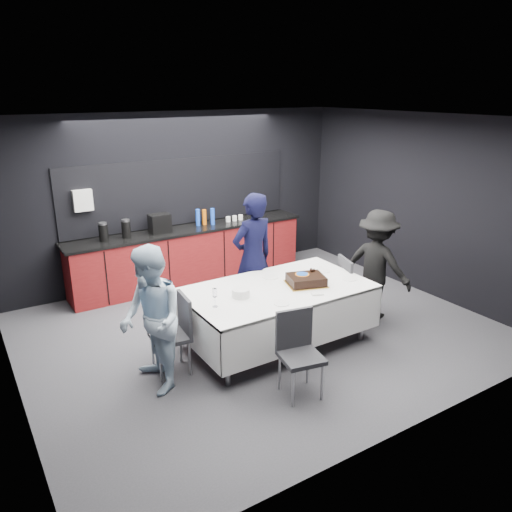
% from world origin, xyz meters
% --- Properties ---
extents(ground, '(6.00, 6.00, 0.00)m').
position_xyz_m(ground, '(0.00, 0.00, 0.00)').
color(ground, '#444449').
rests_on(ground, ground).
extents(room_shell, '(6.04, 5.04, 2.82)m').
position_xyz_m(room_shell, '(0.00, 0.00, 1.86)').
color(room_shell, white).
rests_on(room_shell, ground).
extents(kitchenette, '(4.10, 0.64, 2.05)m').
position_xyz_m(kitchenette, '(-0.02, 2.22, 0.54)').
color(kitchenette, maroon).
rests_on(kitchenette, ground).
extents(party_table, '(2.32, 1.32, 0.78)m').
position_xyz_m(party_table, '(0.00, -0.40, 0.64)').
color(party_table, '#99999E').
rests_on(party_table, ground).
extents(cake_assembly, '(0.57, 0.52, 0.16)m').
position_xyz_m(cake_assembly, '(0.37, -0.51, 0.84)').
color(cake_assembly, gold).
rests_on(cake_assembly, party_table).
extents(plate_stack, '(0.21, 0.21, 0.10)m').
position_xyz_m(plate_stack, '(-0.54, -0.41, 0.83)').
color(plate_stack, white).
rests_on(plate_stack, party_table).
extents(loose_plate_near, '(0.18, 0.18, 0.01)m').
position_xyz_m(loose_plate_near, '(-0.24, -0.84, 0.78)').
color(loose_plate_near, white).
rests_on(loose_plate_near, party_table).
extents(loose_plate_right_a, '(0.20, 0.20, 0.01)m').
position_xyz_m(loose_plate_right_a, '(0.86, -0.25, 0.78)').
color(loose_plate_right_a, white).
rests_on(loose_plate_right_a, party_table).
extents(loose_plate_right_b, '(0.20, 0.20, 0.01)m').
position_xyz_m(loose_plate_right_b, '(0.97, -0.66, 0.78)').
color(loose_plate_right_b, white).
rests_on(loose_plate_right_b, party_table).
extents(loose_plate_far, '(0.21, 0.21, 0.01)m').
position_xyz_m(loose_plate_far, '(0.12, -0.06, 0.78)').
color(loose_plate_far, white).
rests_on(loose_plate_far, party_table).
extents(fork_pile, '(0.16, 0.14, 0.02)m').
position_xyz_m(fork_pile, '(0.28, -0.85, 0.79)').
color(fork_pile, white).
rests_on(fork_pile, party_table).
extents(champagne_flute, '(0.06, 0.06, 0.22)m').
position_xyz_m(champagne_flute, '(-0.93, -0.50, 0.94)').
color(champagne_flute, white).
rests_on(champagne_flute, party_table).
extents(chair_left, '(0.46, 0.46, 0.92)m').
position_xyz_m(chair_left, '(-1.34, -0.32, 0.53)').
color(chair_left, '#2A2A2E').
rests_on(chair_left, ground).
extents(chair_right, '(0.52, 0.52, 0.92)m').
position_xyz_m(chair_right, '(1.28, -0.37, 0.53)').
color(chair_right, '#2A2A2E').
rests_on(chair_right, ground).
extents(chair_near, '(0.49, 0.49, 0.92)m').
position_xyz_m(chair_near, '(-0.42, -1.40, 0.53)').
color(chair_near, '#2A2A2E').
rests_on(chair_near, ground).
extents(person_center, '(0.71, 0.50, 1.83)m').
position_xyz_m(person_center, '(0.14, 0.40, 0.91)').
color(person_center, black).
rests_on(person_center, ground).
extents(person_left, '(0.66, 0.82, 1.62)m').
position_xyz_m(person_left, '(-1.70, -0.51, 0.81)').
color(person_left, silver).
rests_on(person_left, ground).
extents(person_right, '(0.88, 1.15, 1.57)m').
position_xyz_m(person_right, '(1.66, -0.46, 0.78)').
color(person_right, black).
rests_on(person_right, ground).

